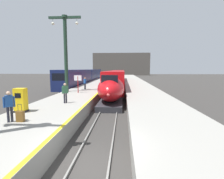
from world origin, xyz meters
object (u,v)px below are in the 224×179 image
at_px(station_column_mid, 66,47).
at_px(ticket_machine_yellow, 21,101).
at_px(regional_train_adjacent, 86,76).
at_px(passenger_near_edge, 9,104).
at_px(rolling_suitcase, 20,116).
at_px(passenger_far_waiting, 85,82).
at_px(passenger_mid_platform, 65,91).
at_px(departure_info_board, 78,80).
at_px(highspeed_train_main, 117,79).

height_order(station_column_mid, ticket_machine_yellow, station_column_mid).
relative_size(regional_train_adjacent, passenger_near_edge, 21.66).
xyz_separation_m(rolling_suitcase, ticket_machine_yellow, (-1.24, 2.07, 0.44)).
relative_size(regional_train_adjacent, passenger_far_waiting, 21.66).
relative_size(passenger_far_waiting, ticket_machine_yellow, 1.06).
xyz_separation_m(passenger_far_waiting, rolling_suitcase, (-0.22, -14.86, -0.69)).
bearing_deg(passenger_near_edge, ticket_machine_yellow, 108.44).
distance_m(passenger_near_edge, ticket_machine_yellow, 2.30).
xyz_separation_m(passenger_mid_platform, departure_info_board, (-0.60, 6.32, 0.52)).
bearing_deg(departure_info_board, passenger_far_waiting, 88.29).
height_order(passenger_near_edge, rolling_suitcase, passenger_near_edge).
distance_m(highspeed_train_main, passenger_near_edge, 25.04).
xyz_separation_m(highspeed_train_main, station_column_mid, (-5.90, -12.03, 4.75)).
bearing_deg(highspeed_train_main, passenger_far_waiting, -113.01).
height_order(highspeed_train_main, regional_train_adjacent, regional_train_adjacent).
bearing_deg(departure_info_board, passenger_mid_platform, -84.56).
bearing_deg(regional_train_adjacent, departure_info_board, -80.08).
distance_m(station_column_mid, passenger_mid_platform, 8.93).
bearing_deg(passenger_mid_platform, highspeed_train_main, 79.47).
distance_m(station_column_mid, departure_info_board, 4.56).
bearing_deg(ticket_machine_yellow, station_column_mid, 91.93).
relative_size(regional_train_adjacent, rolling_suitcase, 37.27).
relative_size(highspeed_train_main, ticket_machine_yellow, 23.96).
bearing_deg(passenger_near_edge, passenger_mid_platform, 76.76).
xyz_separation_m(regional_train_adjacent, ticket_machine_yellow, (2.55, -31.80, -0.34)).
relative_size(passenger_mid_platform, ticket_machine_yellow, 1.06).
bearing_deg(station_column_mid, passenger_far_waiting, 53.00).
bearing_deg(departure_info_board, ticket_machine_yellow, -98.21).
xyz_separation_m(passenger_far_waiting, departure_info_board, (-0.10, -3.35, 0.52)).
xyz_separation_m(passenger_mid_platform, passenger_far_waiting, (-0.50, 9.67, 0.00)).
height_order(highspeed_train_main, passenger_near_edge, highspeed_train_main).
xyz_separation_m(regional_train_adjacent, passenger_mid_platform, (4.51, -28.69, -0.09)).
relative_size(passenger_near_edge, passenger_mid_platform, 1.00).
bearing_deg(station_column_mid, departure_info_board, -28.97).
bearing_deg(departure_info_board, rolling_suitcase, -90.61).
bearing_deg(highspeed_train_main, departure_info_board, -107.89).
bearing_deg(passenger_far_waiting, rolling_suitcase, -90.86).
distance_m(station_column_mid, ticket_machine_yellow, 11.48).
bearing_deg(departure_info_board, passenger_near_edge, -93.15).
relative_size(highspeed_train_main, departure_info_board, 18.08).
bearing_deg(passenger_near_edge, station_column_mid, 94.89).
relative_size(highspeed_train_main, passenger_near_edge, 22.68).
distance_m(regional_train_adjacent, passenger_near_edge, 34.13).
bearing_deg(passenger_far_waiting, regional_train_adjacent, 101.91).
bearing_deg(station_column_mid, regional_train_adjacent, 95.86).
bearing_deg(ticket_machine_yellow, passenger_far_waiting, 83.48).
bearing_deg(highspeed_train_main, passenger_mid_platform, -100.53).
bearing_deg(regional_train_adjacent, station_column_mid, -84.14).
xyz_separation_m(passenger_mid_platform, ticket_machine_yellow, (-1.96, -3.11, -0.25)).
relative_size(passenger_far_waiting, departure_info_board, 0.80).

